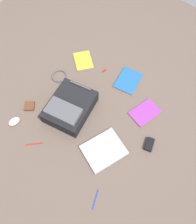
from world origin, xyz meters
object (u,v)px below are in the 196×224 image
Objects in this scene: pen_blue at (95,200)px; earbud_pouch at (29,106)px; laptop at (104,150)px; usb_stick at (104,70)px; pen_black at (34,144)px; book_red at (145,112)px; computer_mouse at (14,121)px; cable_coil at (59,76)px; book_comic at (83,61)px; book_manual at (128,81)px; power_brick at (149,144)px; backpack at (70,107)px.

earbud_pouch reaches higher than pen_blue.
laptop is 0.81m from usb_stick.
pen_black is at bearing -35.11° from earbud_pouch.
book_red is 2.85× the size of computer_mouse.
book_comic is at bearing 80.83° from cable_coil.
pen_black is 0.92× the size of pen_blue.
book_red is (0.32, -0.17, -0.00)m from book_manual.
computer_mouse is 1.13× the size of earbud_pouch.
earbud_pouch is (0.04, -0.41, 0.00)m from cable_coil.
power_brick is at bearing -37.45° from book_manual.
backpack is at bearing -140.42° from book_red.
book_red is 0.88m from cable_coil.
book_comic is (-0.30, 0.49, -0.07)m from backpack.
backpack reaches higher than pen_black.
book_comic is 5.79× the size of usb_stick.
book_comic is at bearing 89.47° from earbud_pouch.
backpack reaches higher than pen_blue.
earbud_pouch is at bearing -158.21° from power_brick.
usb_stick is (0.24, 0.05, -0.00)m from book_comic.
backpack is at bearing -83.33° from usb_stick.
computer_mouse is 2.06× the size of usb_stick.
laptop is 2.85× the size of pen_black.
book_red is at bearing -11.95° from usb_stick.
cable_coil is at bearing 148.75° from pen_blue.
cable_coil is at bearing 118.62° from pen_black.
earbud_pouch is at bearing -84.33° from cable_coil.
pen_black reaches higher than usb_stick.
backpack is at bearing 148.01° from pen_blue.
book_comic is 1.92× the size of pen_blue.
book_red is 0.58m from usb_stick.
book_red is (0.05, 0.50, -0.01)m from laptop.
laptop is 0.37m from power_brick.
power_brick is 1.25× the size of earbud_pouch.
backpack is at bearing -29.84° from cable_coil.
power_brick is 2.29× the size of usb_stick.
power_brick is at bearing -23.99° from usb_stick.
laptop is 1.37× the size of book_comic.
pen_blue is (0.14, -0.82, -0.00)m from book_red.
earbud_pouch is (-0.96, 0.20, 0.01)m from pen_blue.
earbud_pouch is (-0.81, -0.63, 0.00)m from book_red.
backpack is 4.94× the size of computer_mouse.
usb_stick is (-0.77, 0.34, -0.01)m from power_brick.
book_comic is at bearing 107.70° from pen_black.
usb_stick is (-0.52, 0.62, -0.01)m from laptop.
backpack is 0.58m from book_comic.
computer_mouse is at bearing -157.17° from laptop.
pen_black is at bearing -72.30° from book_comic.
book_comic is 0.93× the size of book_manual.
pen_black is at bearing -86.97° from usb_stick.
laptop is 0.80m from computer_mouse.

